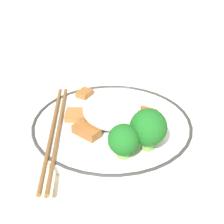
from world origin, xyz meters
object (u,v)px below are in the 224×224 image
broccoli_back_left (124,140)px  broccoli_back_center (147,128)px  plate (112,127)px  chopsticks (55,132)px

broccoli_back_left → broccoli_back_center: 0.04m
plate → chopsticks: (0.03, 0.08, 0.01)m
broccoli_back_left → chopsticks: bearing=23.9°
broccoli_back_center → chopsticks: size_ratio=0.28×
plate → broccoli_back_center: (-0.08, 0.00, 0.04)m
broccoli_back_left → chopsticks: size_ratio=0.22×
chopsticks → broccoli_back_center: bearing=-143.5°
plate → chopsticks: chopsticks is taller
broccoli_back_left → broccoli_back_center: bearing=-101.8°
plate → broccoli_back_center: size_ratio=4.12×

